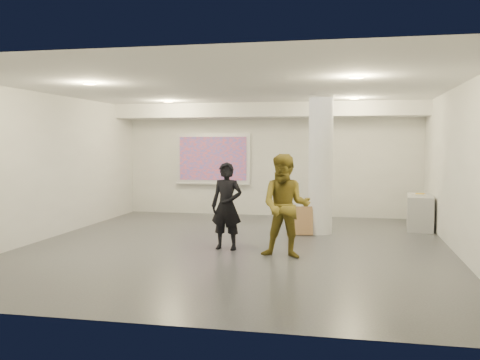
% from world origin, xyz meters
% --- Properties ---
extents(floor, '(8.00, 9.00, 0.01)m').
position_xyz_m(floor, '(0.00, 0.00, 0.00)').
color(floor, '#393B41').
rests_on(floor, ground).
extents(ceiling, '(8.00, 9.00, 0.01)m').
position_xyz_m(ceiling, '(0.00, 0.00, 3.00)').
color(ceiling, white).
rests_on(ceiling, floor).
extents(wall_back, '(8.00, 0.01, 3.00)m').
position_xyz_m(wall_back, '(0.00, 4.50, 1.50)').
color(wall_back, silver).
rests_on(wall_back, floor).
extents(wall_front, '(8.00, 0.01, 3.00)m').
position_xyz_m(wall_front, '(0.00, -4.50, 1.50)').
color(wall_front, silver).
rests_on(wall_front, floor).
extents(wall_left, '(0.01, 9.00, 3.00)m').
position_xyz_m(wall_left, '(-4.00, 0.00, 1.50)').
color(wall_left, silver).
rests_on(wall_left, floor).
extents(wall_right, '(0.01, 9.00, 3.00)m').
position_xyz_m(wall_right, '(4.00, 0.00, 1.50)').
color(wall_right, silver).
rests_on(wall_right, floor).
extents(soffit_band, '(8.00, 1.10, 0.36)m').
position_xyz_m(soffit_band, '(0.00, 3.95, 2.82)').
color(soffit_band, white).
rests_on(soffit_band, ceiling).
extents(downlight_nw, '(0.22, 0.22, 0.02)m').
position_xyz_m(downlight_nw, '(-2.20, 2.50, 2.98)').
color(downlight_nw, '#E9BA88').
rests_on(downlight_nw, ceiling).
extents(downlight_ne, '(0.22, 0.22, 0.02)m').
position_xyz_m(downlight_ne, '(2.20, 2.50, 2.98)').
color(downlight_ne, '#E9BA88').
rests_on(downlight_ne, ceiling).
extents(downlight_sw, '(0.22, 0.22, 0.02)m').
position_xyz_m(downlight_sw, '(-2.20, -1.50, 2.98)').
color(downlight_sw, '#E9BA88').
rests_on(downlight_sw, ceiling).
extents(downlight_se, '(0.22, 0.22, 0.02)m').
position_xyz_m(downlight_se, '(2.20, -1.50, 2.98)').
color(downlight_se, '#E9BA88').
rests_on(downlight_se, ceiling).
extents(column, '(0.52, 0.52, 3.00)m').
position_xyz_m(column, '(1.50, 1.80, 1.50)').
color(column, white).
rests_on(column, floor).
extents(projection_screen, '(2.10, 0.13, 1.42)m').
position_xyz_m(projection_screen, '(-1.60, 4.45, 1.53)').
color(projection_screen, silver).
rests_on(projection_screen, wall_back).
extents(credenza, '(0.67, 1.38, 0.78)m').
position_xyz_m(credenza, '(3.72, 2.92, 0.39)').
color(credenza, '#9EA0A3').
rests_on(credenza, floor).
extents(papers_stack, '(0.34, 0.40, 0.02)m').
position_xyz_m(papers_stack, '(3.69, 3.00, 0.79)').
color(papers_stack, silver).
rests_on(papers_stack, credenza).
extents(postit_pad, '(0.24, 0.30, 0.03)m').
position_xyz_m(postit_pad, '(3.73, 3.04, 0.79)').
color(postit_pad, gold).
rests_on(postit_pad, credenza).
extents(cardboard_back, '(0.52, 0.16, 0.56)m').
position_xyz_m(cardboard_back, '(1.16, 1.68, 0.28)').
color(cardboard_back, olive).
rests_on(cardboard_back, floor).
extents(cardboard_front, '(0.58, 0.27, 0.62)m').
position_xyz_m(cardboard_front, '(1.08, 1.52, 0.31)').
color(cardboard_front, olive).
rests_on(cardboard_front, floor).
extents(woman, '(0.63, 0.45, 1.62)m').
position_xyz_m(woman, '(-0.11, -0.30, 0.81)').
color(woman, black).
rests_on(woman, floor).
extents(man, '(0.90, 0.71, 1.79)m').
position_xyz_m(man, '(1.05, -0.80, 0.90)').
color(man, olive).
rests_on(man, floor).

